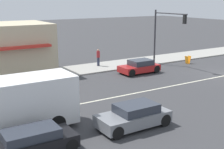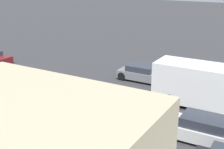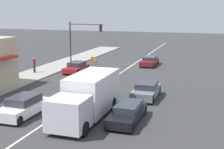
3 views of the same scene
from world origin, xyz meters
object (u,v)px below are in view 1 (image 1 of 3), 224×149
(suv_grey, at_px, (134,116))
(warning_aframe_sign, at_px, (188,60))
(pedestrian, at_px, (98,57))
(delivery_truck, at_px, (9,106))
(suv_black, at_px, (28,143))
(traffic_signal_main, at_px, (164,28))
(hatchback_red, at_px, (139,67))

(suv_grey, bearing_deg, warning_aframe_sign, -54.45)
(pedestrian, bearing_deg, warning_aframe_sign, -112.40)
(pedestrian, relative_size, suv_grey, 0.43)
(delivery_truck, xyz_separation_m, suv_black, (-2.80, -0.04, -0.88))
(traffic_signal_main, bearing_deg, delivery_truck, 115.14)
(traffic_signal_main, bearing_deg, suv_black, 122.14)
(pedestrian, bearing_deg, traffic_signal_main, -119.23)
(warning_aframe_sign, bearing_deg, suv_black, 117.17)
(suv_grey, bearing_deg, pedestrian, -22.56)
(traffic_signal_main, relative_size, suv_black, 1.25)
(warning_aframe_sign, distance_m, delivery_truck, 22.34)
(traffic_signal_main, xyz_separation_m, suv_black, (-11.12, 17.71, -3.31))
(pedestrian, height_order, suv_grey, pedestrian)
(warning_aframe_sign, xyz_separation_m, suv_black, (-10.69, 20.84, 0.16))
(pedestrian, xyz_separation_m, warning_aframe_sign, (-3.70, -8.98, -0.62))
(pedestrian, distance_m, suv_black, 18.66)
(traffic_signal_main, distance_m, suv_black, 21.17)
(pedestrian, xyz_separation_m, suv_black, (-14.40, 11.86, -0.46))
(traffic_signal_main, xyz_separation_m, hatchback_red, (-1.12, 3.89, -3.29))
(suv_grey, relative_size, hatchback_red, 1.06)
(hatchback_red, bearing_deg, suv_black, 125.91)
(suv_black, height_order, hatchback_red, hatchback_red)
(suv_black, bearing_deg, hatchback_red, -54.09)
(delivery_truck, xyz_separation_m, hatchback_red, (7.20, -13.85, -0.85))
(suv_grey, distance_m, hatchback_red, 12.77)
(traffic_signal_main, distance_m, delivery_truck, 19.75)
(warning_aframe_sign, distance_m, suv_grey, 18.40)
(pedestrian, relative_size, suv_black, 0.39)
(warning_aframe_sign, bearing_deg, suv_grey, 125.55)
(hatchback_red, bearing_deg, pedestrian, 23.96)
(warning_aframe_sign, xyz_separation_m, delivery_truck, (-7.89, 20.88, 1.04))
(delivery_truck, xyz_separation_m, suv_grey, (-2.80, -5.91, -0.83))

